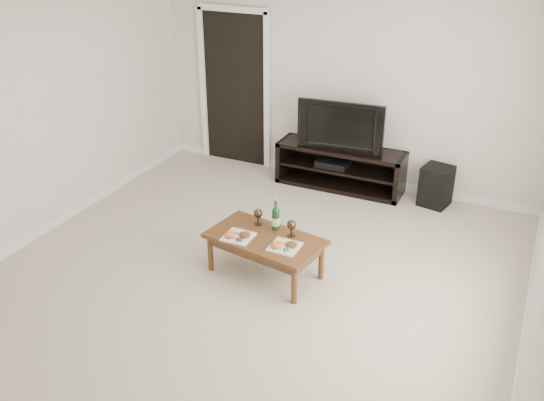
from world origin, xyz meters
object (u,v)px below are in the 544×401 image
at_px(subwoofer, 436,186).
at_px(coffee_table, 265,256).
at_px(media_console, 340,168).
at_px(television, 342,124).

height_order(subwoofer, coffee_table, subwoofer).
relative_size(media_console, subwoofer, 3.28).
distance_m(media_console, coffee_table, 2.24).
height_order(media_console, coffee_table, media_console).
distance_m(television, subwoofer, 1.36).
distance_m(media_console, television, 0.59).
height_order(media_console, television, television).
xyz_separation_m(subwoofer, coffee_table, (-1.20, -2.26, -0.04)).
relative_size(television, subwoofer, 2.18).
height_order(media_console, subwoofer, media_console).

